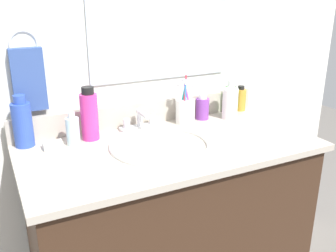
{
  "coord_description": "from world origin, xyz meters",
  "views": [
    {
      "loc": [
        -0.56,
        -1.11,
        1.28
      ],
      "look_at": [
        -0.01,
        0.0,
        0.84
      ],
      "focal_mm": 40.45,
      "sensor_mm": 36.0,
      "label": 1
    }
  ],
  "objects_px": {
    "bottle_lotion_white": "(230,103)",
    "soap_bar": "(53,145)",
    "bottle_cream_purple": "(202,108)",
    "bottle_toner_green": "(230,99)",
    "bottle_gel_clear": "(73,131)",
    "bottle_soap_pink": "(89,115)",
    "bottle_oil_amber": "(240,99)",
    "faucet": "(140,122)",
    "cup_white_ceramic": "(185,110)",
    "bottle_shampoo_blue": "(23,123)",
    "hand_towel": "(29,80)"
  },
  "relations": [
    {
      "from": "bottle_lotion_white",
      "to": "bottle_oil_amber",
      "type": "bearing_deg",
      "value": 34.14
    },
    {
      "from": "hand_towel",
      "to": "bottle_soap_pink",
      "type": "distance_m",
      "value": 0.24
    },
    {
      "from": "hand_towel",
      "to": "bottle_soap_pink",
      "type": "height_order",
      "value": "hand_towel"
    },
    {
      "from": "bottle_toner_green",
      "to": "cup_white_ceramic",
      "type": "relative_size",
      "value": 0.74
    },
    {
      "from": "bottle_cream_purple",
      "to": "bottle_shampoo_blue",
      "type": "relative_size",
      "value": 0.59
    },
    {
      "from": "bottle_gel_clear",
      "to": "bottle_cream_purple",
      "type": "relative_size",
      "value": 1.11
    },
    {
      "from": "faucet",
      "to": "soap_bar",
      "type": "bearing_deg",
      "value": -172.57
    },
    {
      "from": "bottle_oil_amber",
      "to": "bottle_lotion_white",
      "type": "bearing_deg",
      "value": -145.86
    },
    {
      "from": "bottle_gel_clear",
      "to": "bottle_lotion_white",
      "type": "bearing_deg",
      "value": -0.13
    },
    {
      "from": "bottle_shampoo_blue",
      "to": "bottle_soap_pink",
      "type": "bearing_deg",
      "value": -9.45
    },
    {
      "from": "bottle_soap_pink",
      "to": "bottle_toner_green",
      "type": "height_order",
      "value": "bottle_soap_pink"
    },
    {
      "from": "bottle_cream_purple",
      "to": "soap_bar",
      "type": "relative_size",
      "value": 1.68
    },
    {
      "from": "bottle_gel_clear",
      "to": "bottle_oil_amber",
      "type": "height_order",
      "value": "bottle_gel_clear"
    },
    {
      "from": "faucet",
      "to": "bottle_cream_purple",
      "type": "bearing_deg",
      "value": 0.65
    },
    {
      "from": "bottle_shampoo_blue",
      "to": "cup_white_ceramic",
      "type": "distance_m",
      "value": 0.62
    },
    {
      "from": "bottle_shampoo_blue",
      "to": "hand_towel",
      "type": "bearing_deg",
      "value": 52.81
    },
    {
      "from": "bottle_soap_pink",
      "to": "soap_bar",
      "type": "xyz_separation_m",
      "value": [
        -0.14,
        -0.03,
        -0.08
      ]
    },
    {
      "from": "bottle_toner_green",
      "to": "bottle_oil_amber",
      "type": "bearing_deg",
      "value": 10.18
    },
    {
      "from": "bottle_cream_purple",
      "to": "bottle_lotion_white",
      "type": "xyz_separation_m",
      "value": [
        0.11,
        -0.05,
        0.02
      ]
    },
    {
      "from": "bottle_cream_purple",
      "to": "bottle_lotion_white",
      "type": "relative_size",
      "value": 0.72
    },
    {
      "from": "bottle_soap_pink",
      "to": "soap_bar",
      "type": "height_order",
      "value": "bottle_soap_pink"
    },
    {
      "from": "bottle_gel_clear",
      "to": "cup_white_ceramic",
      "type": "height_order",
      "value": "cup_white_ceramic"
    },
    {
      "from": "bottle_soap_pink",
      "to": "hand_towel",
      "type": "bearing_deg",
      "value": 152.36
    },
    {
      "from": "bottle_soap_pink",
      "to": "bottle_lotion_white",
      "type": "distance_m",
      "value": 0.59
    },
    {
      "from": "cup_white_ceramic",
      "to": "hand_towel",
      "type": "bearing_deg",
      "value": 170.73
    },
    {
      "from": "bottle_cream_purple",
      "to": "bottle_toner_green",
      "type": "xyz_separation_m",
      "value": [
        0.16,
        0.02,
        0.02
      ]
    },
    {
      "from": "bottle_lotion_white",
      "to": "soap_bar",
      "type": "relative_size",
      "value": 2.32
    },
    {
      "from": "bottle_oil_amber",
      "to": "faucet",
      "type": "bearing_deg",
      "value": -176.17
    },
    {
      "from": "bottle_lotion_white",
      "to": "soap_bar",
      "type": "distance_m",
      "value": 0.74
    },
    {
      "from": "bottle_soap_pink",
      "to": "bottle_toner_green",
      "type": "distance_m",
      "value": 0.64
    },
    {
      "from": "bottle_gel_clear",
      "to": "bottle_cream_purple",
      "type": "xyz_separation_m",
      "value": [
        0.55,
        0.04,
        -0.0
      ]
    },
    {
      "from": "hand_towel",
      "to": "bottle_cream_purple",
      "type": "distance_m",
      "value": 0.69
    },
    {
      "from": "bottle_soap_pink",
      "to": "cup_white_ceramic",
      "type": "xyz_separation_m",
      "value": [
        0.39,
        0.0,
        -0.04
      ]
    },
    {
      "from": "soap_bar",
      "to": "bottle_oil_amber",
      "type": "bearing_deg",
      "value": 5.3
    },
    {
      "from": "hand_towel",
      "to": "bottle_toner_green",
      "type": "distance_m",
      "value": 0.84
    },
    {
      "from": "bottle_cream_purple",
      "to": "bottle_toner_green",
      "type": "height_order",
      "value": "bottle_toner_green"
    },
    {
      "from": "hand_towel",
      "to": "faucet",
      "type": "relative_size",
      "value": 1.38
    },
    {
      "from": "bottle_shampoo_blue",
      "to": "bottle_gel_clear",
      "type": "bearing_deg",
      "value": -22.56
    },
    {
      "from": "bottle_soap_pink",
      "to": "bottle_gel_clear",
      "type": "bearing_deg",
      "value": -158.4
    },
    {
      "from": "bottle_soap_pink",
      "to": "bottle_lotion_white",
      "type": "relative_size",
      "value": 1.32
    },
    {
      "from": "faucet",
      "to": "cup_white_ceramic",
      "type": "relative_size",
      "value": 0.8
    },
    {
      "from": "soap_bar",
      "to": "faucet",
      "type": "bearing_deg",
      "value": 7.43
    },
    {
      "from": "bottle_cream_purple",
      "to": "bottle_oil_amber",
      "type": "xyz_separation_m",
      "value": [
        0.22,
        0.03,
        0.0
      ]
    },
    {
      "from": "soap_bar",
      "to": "bottle_toner_green",
      "type": "bearing_deg",
      "value": 4.89
    },
    {
      "from": "bottle_oil_amber",
      "to": "bottle_lotion_white",
      "type": "relative_size",
      "value": 0.76
    },
    {
      "from": "bottle_gel_clear",
      "to": "bottle_lotion_white",
      "type": "height_order",
      "value": "bottle_lotion_white"
    },
    {
      "from": "bottle_soap_pink",
      "to": "bottle_oil_amber",
      "type": "relative_size",
      "value": 1.73
    },
    {
      "from": "bottle_cream_purple",
      "to": "bottle_toner_green",
      "type": "bearing_deg",
      "value": 6.94
    },
    {
      "from": "bottle_gel_clear",
      "to": "bottle_soap_pink",
      "type": "height_order",
      "value": "bottle_soap_pink"
    },
    {
      "from": "bottle_cream_purple",
      "to": "cup_white_ceramic",
      "type": "bearing_deg",
      "value": -170.27
    }
  ]
}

